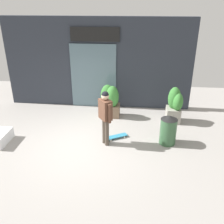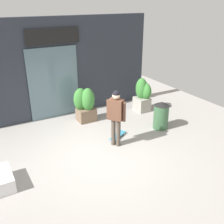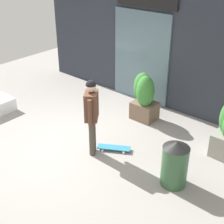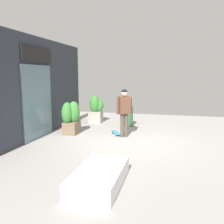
{
  "view_description": "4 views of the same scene",
  "coord_description": "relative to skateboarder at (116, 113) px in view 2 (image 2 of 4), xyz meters",
  "views": [
    {
      "loc": [
        1.54,
        -6.48,
        4.12
      ],
      "look_at": [
        0.83,
        0.61,
        0.87
      ],
      "focal_mm": 39.89,
      "sensor_mm": 36.0,
      "label": 1
    },
    {
      "loc": [
        -2.9,
        -5.86,
        4.11
      ],
      "look_at": [
        0.83,
        0.61,
        0.87
      ],
      "focal_mm": 42.46,
      "sensor_mm": 36.0,
      "label": 2
    },
    {
      "loc": [
        4.89,
        -4.24,
        4.2
      ],
      "look_at": [
        0.83,
        0.61,
        0.87
      ],
      "focal_mm": 52.51,
      "sensor_mm": 36.0,
      "label": 3
    },
    {
      "loc": [
        -7.64,
        -1.51,
        2.23
      ],
      "look_at": [
        0.83,
        0.61,
        0.87
      ],
      "focal_mm": 38.45,
      "sensor_mm": 36.0,
      "label": 4
    }
  ],
  "objects": [
    {
      "name": "planter_box_left",
      "position": [
        2.28,
        1.81,
        -0.38
      ],
      "size": [
        0.53,
        0.64,
        1.3
      ],
      "color": "gray",
      "rests_on": "ground_plane"
    },
    {
      "name": "building_facade",
      "position": [
        -0.69,
        3.08,
        0.7
      ],
      "size": [
        7.43,
        0.31,
        3.55
      ],
      "color": "#2D333D",
      "rests_on": "ground_plane"
    },
    {
      "name": "skateboard",
      "position": [
        0.3,
        0.37,
        -1.0
      ],
      "size": [
        0.75,
        0.54,
        0.08
      ],
      "rotation": [
        0.0,
        0.0,
        0.52
      ],
      "color": "teal",
      "rests_on": "ground_plane"
    },
    {
      "name": "skateboarder",
      "position": [
        0.0,
        0.0,
        0.0
      ],
      "size": [
        0.45,
        0.5,
        1.73
      ],
      "rotation": [
        0.0,
        0.0,
        0.63
      ],
      "color": "#4C4238",
      "rests_on": "ground_plane"
    },
    {
      "name": "planter_box_right",
      "position": [
        -0.06,
        2.03,
        -0.42
      ],
      "size": [
        0.72,
        0.6,
        1.24
      ],
      "color": "brown",
      "rests_on": "ground_plane"
    },
    {
      "name": "ground_plane",
      "position": [
        -0.68,
        -0.12,
        -1.06
      ],
      "size": [
        12.0,
        12.0,
        0.0
      ],
      "primitive_type": "plane",
      "color": "#9E9993"
    },
    {
      "name": "trash_bin",
      "position": [
        1.91,
        0.23,
        -0.58
      ],
      "size": [
        0.51,
        0.51,
        0.95
      ],
      "color": "#335938",
      "rests_on": "ground_plane"
    }
  ]
}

